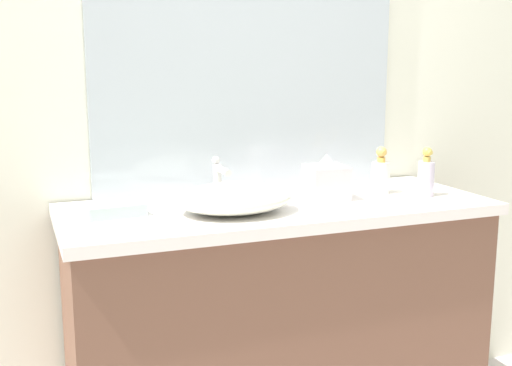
{
  "coord_description": "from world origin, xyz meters",
  "views": [
    {
      "loc": [
        -0.74,
        -1.5,
        1.38
      ],
      "look_at": [
        -0.01,
        0.39,
        0.99
      ],
      "focal_mm": 44.5,
      "sensor_mm": 36.0,
      "label": 1
    }
  ],
  "objects_px": {
    "soap_dispenser": "(381,174)",
    "tissue_box": "(326,180)",
    "sink_basin": "(234,198)",
    "lotion_bottle": "(426,176)",
    "folded_hand_towel": "(114,209)"
  },
  "relations": [
    {
      "from": "tissue_box",
      "to": "folded_hand_towel",
      "type": "xyz_separation_m",
      "value": [
        -0.72,
        0.02,
        -0.05
      ]
    },
    {
      "from": "soap_dispenser",
      "to": "tissue_box",
      "type": "xyz_separation_m",
      "value": [
        -0.23,
        -0.01,
        -0.0
      ]
    },
    {
      "from": "sink_basin",
      "to": "folded_hand_towel",
      "type": "distance_m",
      "value": 0.38
    },
    {
      "from": "soap_dispenser",
      "to": "folded_hand_towel",
      "type": "relative_size",
      "value": 0.95
    },
    {
      "from": "soap_dispenser",
      "to": "lotion_bottle",
      "type": "relative_size",
      "value": 0.97
    },
    {
      "from": "sink_basin",
      "to": "folded_hand_towel",
      "type": "relative_size",
      "value": 2.1
    },
    {
      "from": "sink_basin",
      "to": "folded_hand_towel",
      "type": "xyz_separation_m",
      "value": [
        -0.36,
        0.1,
        -0.03
      ]
    },
    {
      "from": "sink_basin",
      "to": "lotion_bottle",
      "type": "bearing_deg",
      "value": -0.66
    },
    {
      "from": "soap_dispenser",
      "to": "tissue_box",
      "type": "height_order",
      "value": "soap_dispenser"
    },
    {
      "from": "soap_dispenser",
      "to": "tissue_box",
      "type": "relative_size",
      "value": 1.09
    },
    {
      "from": "sink_basin",
      "to": "lotion_bottle",
      "type": "relative_size",
      "value": 2.16
    },
    {
      "from": "sink_basin",
      "to": "tissue_box",
      "type": "height_order",
      "value": "tissue_box"
    },
    {
      "from": "lotion_bottle",
      "to": "tissue_box",
      "type": "height_order",
      "value": "lotion_bottle"
    },
    {
      "from": "lotion_bottle",
      "to": "tissue_box",
      "type": "bearing_deg",
      "value": 166.71
    },
    {
      "from": "tissue_box",
      "to": "sink_basin",
      "type": "bearing_deg",
      "value": -168.3
    }
  ]
}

